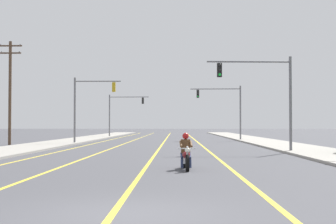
{
  "coord_description": "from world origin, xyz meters",
  "views": [
    {
      "loc": [
        1.1,
        -9.5,
        1.79
      ],
      "look_at": [
        0.59,
        19.51,
        2.57
      ],
      "focal_mm": 50.8,
      "sensor_mm": 36.0,
      "label": 1
    }
  ],
  "objects": [
    {
      "name": "sidewalk_kerb_right",
      "position": [
        10.07,
        40.0,
        0.07
      ],
      "size": [
        4.4,
        110.0,
        0.14
      ],
      "primitive_type": "cube",
      "color": "#9E998E",
      "rests_on": "ground"
    },
    {
      "name": "lane_stripe_left",
      "position": [
        -3.77,
        45.0,
        0.0
      ],
      "size": [
        0.16,
        100.0,
        0.01
      ],
      "primitive_type": "cube",
      "color": "yellow",
      "rests_on": "ground"
    },
    {
      "name": "lane_stripe_center",
      "position": [
        -0.18,
        45.0,
        0.0
      ],
      "size": [
        0.16,
        100.0,
        0.01
      ],
      "primitive_type": "cube",
      "color": "yellow",
      "rests_on": "ground"
    },
    {
      "name": "traffic_signal_mid_right",
      "position": [
        6.68,
        44.22,
        4.15
      ],
      "size": [
        5.73,
        0.38,
        6.2
      ],
      "color": "slate",
      "rests_on": "ground"
    },
    {
      "name": "lane_stripe_right",
      "position": [
        3.3,
        45.0,
        0.0
      ],
      "size": [
        0.16,
        100.0,
        0.01
      ],
      "primitive_type": "cube",
      "color": "yellow",
      "rests_on": "ground"
    },
    {
      "name": "traffic_signal_near_left",
      "position": [
        -7.15,
        34.6,
        4.07
      ],
      "size": [
        4.4,
        0.37,
        6.2
      ],
      "color": "slate",
      "rests_on": "ground"
    },
    {
      "name": "traffic_signal_near_right",
      "position": [
        6.88,
        21.13,
        4.14
      ],
      "size": [
        5.5,
        0.57,
        6.2
      ],
      "color": "slate",
      "rests_on": "ground"
    },
    {
      "name": "traffic_signal_mid_left",
      "position": [
        -6.97,
        59.78,
        4.16
      ],
      "size": [
        5.89,
        0.54,
        6.2
      ],
      "color": "slate",
      "rests_on": "ground"
    },
    {
      "name": "motorcycle_with_rider",
      "position": [
        1.48,
        9.49,
        0.59
      ],
      "size": [
        0.7,
        2.19,
        1.46
      ],
      "color": "black",
      "rests_on": "ground"
    },
    {
      "name": "lane_stripe_far_left",
      "position": [
        -6.69,
        45.0,
        0.0
      ],
      "size": [
        0.16,
        100.0,
        0.01
      ],
      "primitive_type": "cube",
      "color": "yellow",
      "rests_on": "ground"
    },
    {
      "name": "utility_pole_left_near",
      "position": [
        -13.73,
        32.49,
        4.97
      ],
      "size": [
        2.09,
        0.26,
        9.25
      ],
      "color": "#4C3828",
      "rests_on": "ground"
    },
    {
      "name": "ground_plane",
      "position": [
        0.0,
        0.0,
        0.0
      ],
      "size": [
        400.0,
        400.0,
        0.0
      ],
      "primitive_type": "plane",
      "color": "#47474C"
    },
    {
      "name": "sidewalk_kerb_left",
      "position": [
        -10.07,
        40.0,
        0.07
      ],
      "size": [
        4.4,
        110.0,
        0.14
      ],
      "primitive_type": "cube",
      "color": "#9E998E",
      "rests_on": "ground"
    }
  ]
}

